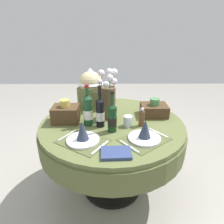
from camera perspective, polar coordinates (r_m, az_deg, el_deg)
ground at (r=2.16m, az=0.01°, el=-20.67°), size 8.00×8.00×0.00m
dining_table at (r=1.80m, az=0.01°, el=-6.70°), size 1.27×1.27×0.74m
place_setting_left at (r=1.44m, az=-8.47°, el=-6.81°), size 0.43×0.40×0.16m
place_setting_right at (r=1.47m, az=9.45°, el=-6.27°), size 0.43×0.41×0.16m
flower_vase at (r=1.74m, az=-0.99°, el=4.26°), size 0.18×0.28×0.46m
wine_bottle_left at (r=1.53m, az=-0.03°, el=-1.53°), size 0.07×0.07×0.33m
wine_bottle_centre at (r=1.64m, az=-7.01°, el=0.58°), size 0.08×0.08×0.35m
wine_bottle_right at (r=1.61m, az=-3.46°, el=0.01°), size 0.07×0.07×0.35m
tumbler_near_right at (r=1.65m, az=4.63°, el=-2.64°), size 0.07×0.07×0.09m
pepper_mill at (r=1.65m, az=8.60°, el=-1.60°), size 0.05×0.05×0.16m
book_on_table at (r=1.31m, az=1.16°, el=-11.78°), size 0.20×0.15×0.02m
gift_tub_back_left at (r=1.99m, az=-6.16°, el=7.15°), size 0.28×0.28×0.41m
woven_basket_side_left at (r=1.76m, az=-13.24°, el=-0.37°), size 0.22×0.18×0.20m
woven_basket_side_right at (r=1.88m, az=12.07°, el=0.77°), size 0.24×0.20×0.16m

